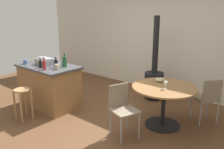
{
  "coord_description": "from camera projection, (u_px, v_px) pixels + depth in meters",
  "views": [
    {
      "loc": [
        2.99,
        -2.88,
        2.1
      ],
      "look_at": [
        0.07,
        0.58,
        0.82
      ],
      "focal_mm": 38.57,
      "sensor_mm": 36.0,
      "label": 1
    }
  ],
  "objects": [
    {
      "name": "toolbox",
      "position": [
        46.0,
        61.0,
        5.13
      ],
      "size": [
        0.41,
        0.29,
        0.15
      ],
      "color": "gray",
      "rests_on": "kitchen_island"
    },
    {
      "name": "cup_1",
      "position": [
        57.0,
        67.0,
        4.75
      ],
      "size": [
        0.12,
        0.08,
        0.1
      ],
      "color": "tan",
      "rests_on": "kitchen_island"
    },
    {
      "name": "cup_3",
      "position": [
        63.0,
        63.0,
        5.07
      ],
      "size": [
        0.11,
        0.08,
        0.09
      ],
      "color": "#4C7099",
      "rests_on": "kitchen_island"
    },
    {
      "name": "bottle_3",
      "position": [
        40.0,
        64.0,
        4.85
      ],
      "size": [
        0.06,
        0.06,
        0.2
      ],
      "color": "black",
      "rests_on": "kitchen_island"
    },
    {
      "name": "cup_0",
      "position": [
        25.0,
        62.0,
        5.2
      ],
      "size": [
        0.12,
        0.09,
        0.09
      ],
      "color": "#4C7099",
      "rests_on": "kitchen_island"
    },
    {
      "name": "wine_glass",
      "position": [
        166.0,
        83.0,
        4.07
      ],
      "size": [
        0.07,
        0.07,
        0.14
      ],
      "color": "silver",
      "rests_on": "dining_table"
    },
    {
      "name": "folding_chair_far",
      "position": [
        122.0,
        106.0,
        3.95
      ],
      "size": [
        0.51,
        0.51,
        0.87
      ],
      "color": "#7F705B",
      "rests_on": "ground_plane"
    },
    {
      "name": "kitchen_island",
      "position": [
        50.0,
        86.0,
        5.19
      ],
      "size": [
        1.33,
        0.81,
        0.9
      ],
      "color": "olive",
      "rests_on": "ground_plane"
    },
    {
      "name": "wooden_stool",
      "position": [
        23.0,
        98.0,
        4.53
      ],
      "size": [
        0.3,
        0.3,
        0.62
      ],
      "color": "#A37A4C",
      "rests_on": "ground_plane"
    },
    {
      "name": "folding_chair_near",
      "position": [
        208.0,
        97.0,
        4.36
      ],
      "size": [
        0.56,
        0.56,
        0.87
      ],
      "color": "#7F705B",
      "rests_on": "ground_plane"
    },
    {
      "name": "bottle_2",
      "position": [
        56.0,
        63.0,
        4.9
      ],
      "size": [
        0.07,
        0.07,
        0.21
      ],
      "color": "black",
      "rests_on": "kitchen_island"
    },
    {
      "name": "dining_table",
      "position": [
        164.0,
        96.0,
        4.27
      ],
      "size": [
        1.14,
        1.14,
        0.75
      ],
      "color": "black",
      "rests_on": "ground_plane"
    },
    {
      "name": "ground_plane",
      "position": [
        90.0,
        122.0,
        4.54
      ],
      "size": [
        8.8,
        8.8,
        0.0
      ],
      "primitive_type": "plane",
      "color": "brown"
    },
    {
      "name": "bottle_1",
      "position": [
        65.0,
        62.0,
        4.92
      ],
      "size": [
        0.08,
        0.08,
        0.29
      ],
      "color": "#194C23",
      "rests_on": "kitchen_island"
    },
    {
      "name": "cup_2",
      "position": [
        44.0,
        59.0,
        5.45
      ],
      "size": [
        0.12,
        0.09,
        0.1
      ],
      "color": "white",
      "rests_on": "kitchen_island"
    },
    {
      "name": "wood_stove",
      "position": [
        154.0,
        79.0,
        5.58
      ],
      "size": [
        0.44,
        0.45,
        1.92
      ],
      "color": "black",
      "rests_on": "ground_plane"
    },
    {
      "name": "bottle_0",
      "position": [
        44.0,
        65.0,
        4.7
      ],
      "size": [
        0.06,
        0.06,
        0.25
      ],
      "color": "maroon",
      "rests_on": "kitchen_island"
    },
    {
      "name": "serving_bowl",
      "position": [
        160.0,
        80.0,
        4.5
      ],
      "size": [
        0.18,
        0.18,
        0.07
      ],
      "primitive_type": "ellipsoid",
      "color": "tan",
      "rests_on": "dining_table"
    },
    {
      "name": "back_wall",
      "position": [
        159.0,
        38.0,
        6.0
      ],
      "size": [
        8.0,
        0.1,
        2.7
      ],
      "primitive_type": "cube",
      "color": "beige",
      "rests_on": "ground_plane"
    }
  ]
}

